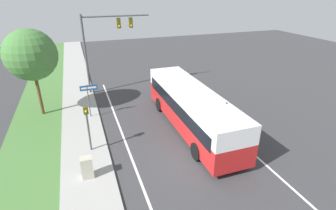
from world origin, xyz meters
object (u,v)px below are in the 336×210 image
object	(u,v)px
pedestrian_signal	(87,122)
bus	(191,106)
street_sign	(89,95)
utility_cabinet	(87,167)
signal_gantry	(103,38)

from	to	relation	value
pedestrian_signal	bus	bearing A→B (deg)	4.87
street_sign	bus	bearing A→B (deg)	-32.28
street_sign	utility_cabinet	distance (m)	7.54
pedestrian_signal	street_sign	xyz separation A→B (m)	(0.41, 4.81, -0.17)
bus	street_sign	xyz separation A→B (m)	(-6.66, 4.21, 0.17)
bus	utility_cabinet	world-z (taller)	bus
bus	signal_gantry	bearing A→B (deg)	115.70
bus	street_sign	world-z (taller)	bus
bus	pedestrian_signal	distance (m)	7.10
utility_cabinet	bus	bearing A→B (deg)	23.33
signal_gantry	utility_cabinet	distance (m)	13.77
bus	signal_gantry	size ratio (longest dim) A/B	1.59
signal_gantry	bus	bearing A→B (deg)	-64.30
signal_gantry	street_sign	size ratio (longest dim) A/B	2.67
signal_gantry	street_sign	distance (m)	6.56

